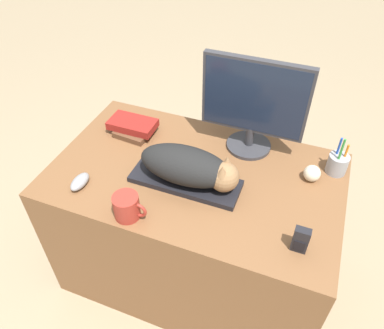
# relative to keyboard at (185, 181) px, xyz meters

# --- Properties ---
(desk) EXTENTS (1.21, 0.73, 0.71)m
(desk) POSITION_rel_keyboard_xyz_m (0.02, 0.07, -0.37)
(desk) COLOR brown
(desk) RESTS_ON ground_plane
(keyboard) EXTENTS (0.45, 0.16, 0.02)m
(keyboard) POSITION_rel_keyboard_xyz_m (0.00, 0.00, 0.00)
(keyboard) COLOR black
(keyboard) RESTS_ON desk
(cat) EXTENTS (0.41, 0.17, 0.15)m
(cat) POSITION_rel_keyboard_xyz_m (0.03, -0.00, 0.09)
(cat) COLOR black
(cat) RESTS_ON keyboard
(monitor) EXTENTS (0.44, 0.20, 0.43)m
(monitor) POSITION_rel_keyboard_xyz_m (0.18, 0.32, 0.22)
(monitor) COLOR #333338
(monitor) RESTS_ON desk
(computer_mouse) EXTENTS (0.05, 0.11, 0.04)m
(computer_mouse) POSITION_rel_keyboard_xyz_m (-0.39, -0.17, 0.01)
(computer_mouse) COLOR gray
(computer_mouse) RESTS_ON desk
(coffee_mug) EXTENTS (0.13, 0.10, 0.10)m
(coffee_mug) POSITION_rel_keyboard_xyz_m (-0.13, -0.24, 0.04)
(coffee_mug) COLOR #9E2D23
(coffee_mug) RESTS_ON desk
(pen_cup) EXTENTS (0.08, 0.08, 0.18)m
(pen_cup) POSITION_rel_keyboard_xyz_m (0.56, 0.29, 0.03)
(pen_cup) COLOR #939399
(pen_cup) RESTS_ON desk
(baseball) EXTENTS (0.07, 0.07, 0.07)m
(baseball) POSITION_rel_keyboard_xyz_m (0.47, 0.21, 0.02)
(baseball) COLOR beige
(baseball) RESTS_ON desk
(phone) EXTENTS (0.05, 0.03, 0.10)m
(phone) POSITION_rel_keyboard_xyz_m (0.48, -0.16, 0.04)
(phone) COLOR black
(phone) RESTS_ON desk
(book_stack) EXTENTS (0.22, 0.15, 0.06)m
(book_stack) POSITION_rel_keyboard_xyz_m (-0.36, 0.23, 0.02)
(book_stack) COLOR brown
(book_stack) RESTS_ON desk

